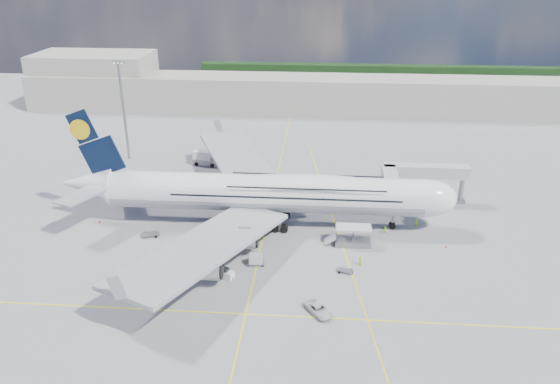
# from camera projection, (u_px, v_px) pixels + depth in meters

# --- Properties ---
(ground) EXTENTS (300.00, 300.00, 0.00)m
(ground) POSITION_uv_depth(u_px,v_px,m) (260.00, 248.00, 100.27)
(ground) COLOR gray
(ground) RESTS_ON ground
(taxi_line_main) EXTENTS (0.25, 220.00, 0.01)m
(taxi_line_main) POSITION_uv_depth(u_px,v_px,m) (260.00, 248.00, 100.27)
(taxi_line_main) COLOR #FFEB0D
(taxi_line_main) RESTS_ON ground
(taxi_line_cross) EXTENTS (120.00, 0.25, 0.01)m
(taxi_line_cross) POSITION_uv_depth(u_px,v_px,m) (246.00, 314.00, 82.01)
(taxi_line_cross) COLOR #FFEB0D
(taxi_line_cross) RESTS_ON ground
(taxi_line_diag) EXTENTS (14.16, 99.06, 0.01)m
(taxi_line_diag) POSITION_uv_depth(u_px,v_px,m) (336.00, 226.00, 108.39)
(taxi_line_diag) COLOR #FFEB0D
(taxi_line_diag) RESTS_ON ground
(airliner) EXTENTS (77.26, 79.15, 23.71)m
(airliner) POSITION_uv_depth(u_px,v_px,m) (267.00, 193.00, 106.63)
(airliner) COLOR white
(airliner) RESTS_ON ground
(jet_bridge) EXTENTS (18.80, 12.10, 8.50)m
(jet_bridge) POSITION_uv_depth(u_px,v_px,m) (412.00, 176.00, 114.48)
(jet_bridge) COLOR #B7B7BC
(jet_bridge) RESTS_ON ground
(cargo_loader) EXTENTS (8.53, 3.20, 3.67)m
(cargo_loader) POSITION_uv_depth(u_px,v_px,m) (352.00, 238.00, 101.20)
(cargo_loader) COLOR silver
(cargo_loader) RESTS_ON ground
(light_mast) EXTENTS (3.00, 0.70, 25.50)m
(light_mast) POSITION_uv_depth(u_px,v_px,m) (124.00, 110.00, 138.97)
(light_mast) COLOR gray
(light_mast) RESTS_ON ground
(terminal) EXTENTS (180.00, 16.00, 12.00)m
(terminal) POSITION_uv_depth(u_px,v_px,m) (292.00, 94.00, 184.61)
(terminal) COLOR #B2AD9E
(terminal) RESTS_ON ground
(hangar) EXTENTS (40.00, 22.00, 18.00)m
(hangar) POSITION_uv_depth(u_px,v_px,m) (95.00, 79.00, 193.05)
(hangar) COLOR #B2AD9E
(hangar) RESTS_ON ground
(tree_line) EXTENTS (160.00, 6.00, 8.00)m
(tree_line) POSITION_uv_depth(u_px,v_px,m) (395.00, 75.00, 223.60)
(tree_line) COLOR #193814
(tree_line) RESTS_ON ground
(dolly_row_a) EXTENTS (3.36, 2.50, 1.90)m
(dolly_row_a) POSITION_uv_depth(u_px,v_px,m) (176.00, 279.00, 89.08)
(dolly_row_a) COLOR gray
(dolly_row_a) RESTS_ON ground
(dolly_row_b) EXTENTS (3.12, 2.21, 1.78)m
(dolly_row_b) POSITION_uv_depth(u_px,v_px,m) (138.00, 272.00, 91.20)
(dolly_row_b) COLOR gray
(dolly_row_b) RESTS_ON ground
(dolly_row_c) EXTENTS (3.79, 2.92, 2.13)m
(dolly_row_c) POSITION_uv_depth(u_px,v_px,m) (200.00, 258.00, 94.87)
(dolly_row_c) COLOR gray
(dolly_row_c) RESTS_ON ground
(dolly_back) EXTENTS (3.78, 2.88, 0.49)m
(dolly_back) POSITION_uv_depth(u_px,v_px,m) (150.00, 234.00, 104.53)
(dolly_back) COLOR gray
(dolly_back) RESTS_ON ground
(dolly_nose_far) EXTENTS (3.03, 2.30, 0.40)m
(dolly_nose_far) POSITION_uv_depth(u_px,v_px,m) (345.00, 271.00, 92.71)
(dolly_nose_far) COLOR gray
(dolly_nose_far) RESTS_ON ground
(dolly_nose_near) EXTENTS (3.17, 1.80, 1.96)m
(dolly_nose_near) POSITION_uv_depth(u_px,v_px,m) (256.00, 259.00, 94.67)
(dolly_nose_near) COLOR gray
(dolly_nose_near) RESTS_ON ground
(baggage_tug) EXTENTS (3.14, 2.37, 1.78)m
(baggage_tug) POSITION_uv_depth(u_px,v_px,m) (225.00, 274.00, 90.92)
(baggage_tug) COLOR white
(baggage_tug) RESTS_ON ground
(catering_truck_inner) EXTENTS (8.08, 4.54, 4.54)m
(catering_truck_inner) POSITION_uv_depth(u_px,v_px,m) (236.00, 177.00, 126.39)
(catering_truck_inner) COLOR gray
(catering_truck_inner) RESTS_ON ground
(catering_truck_outer) EXTENTS (6.78, 3.27, 3.90)m
(catering_truck_outer) POSITION_uv_depth(u_px,v_px,m) (206.00, 159.00, 138.99)
(catering_truck_outer) COLOR gray
(catering_truck_outer) RESTS_ON ground
(service_van) EXTENTS (4.94, 5.56, 1.43)m
(service_van) POSITION_uv_depth(u_px,v_px,m) (319.00, 310.00, 81.88)
(service_van) COLOR silver
(service_van) RESTS_ON ground
(crew_nose) EXTENTS (0.80, 0.70, 1.85)m
(crew_nose) POSITION_uv_depth(u_px,v_px,m) (416.00, 223.00, 107.63)
(crew_nose) COLOR #CEFF1A
(crew_nose) RESTS_ON ground
(crew_loader) EXTENTS (0.96, 0.93, 1.57)m
(crew_loader) POSITION_uv_depth(u_px,v_px,m) (385.00, 230.00, 105.21)
(crew_loader) COLOR #A3FF1A
(crew_loader) RESTS_ON ground
(crew_wing) EXTENTS (0.55, 0.95, 1.52)m
(crew_wing) POSITION_uv_depth(u_px,v_px,m) (198.00, 235.00, 103.48)
(crew_wing) COLOR #9AF219
(crew_wing) RESTS_ON ground
(crew_van) EXTENTS (0.69, 0.94, 1.75)m
(crew_van) POSITION_uv_depth(u_px,v_px,m) (360.00, 261.00, 94.61)
(crew_van) COLOR #9AF019
(crew_van) RESTS_ON ground
(crew_tug) EXTENTS (1.18, 0.68, 1.82)m
(crew_tug) POSITION_uv_depth(u_px,v_px,m) (197.00, 270.00, 91.79)
(crew_tug) COLOR #D2EB18
(crew_tug) RESTS_ON ground
(cone_nose) EXTENTS (0.39, 0.39, 0.49)m
(cone_nose) POSITION_uv_depth(u_px,v_px,m) (446.00, 246.00, 100.53)
(cone_nose) COLOR #FF440D
(cone_nose) RESTS_ON ground
(cone_wing_left_inner) EXTENTS (0.47, 0.47, 0.60)m
(cone_wing_left_inner) POSITION_uv_depth(u_px,v_px,m) (255.00, 182.00, 128.50)
(cone_wing_left_inner) COLOR #FF440D
(cone_wing_left_inner) RESTS_ON ground
(cone_wing_left_outer) EXTENTS (0.43, 0.43, 0.55)m
(cone_wing_left_outer) POSITION_uv_depth(u_px,v_px,m) (196.00, 171.00, 135.33)
(cone_wing_left_outer) COLOR #FF440D
(cone_wing_left_outer) RESTS_ON ground
(cone_wing_right_inner) EXTENTS (0.41, 0.41, 0.52)m
(cone_wing_right_inner) POSITION_uv_depth(u_px,v_px,m) (171.00, 265.00, 94.38)
(cone_wing_right_inner) COLOR #FF440D
(cone_wing_right_inner) RESTS_ON ground
(cone_wing_right_outer) EXTENTS (0.45, 0.45, 0.57)m
(cone_wing_right_outer) POSITION_uv_depth(u_px,v_px,m) (161.00, 305.00, 83.63)
(cone_wing_right_outer) COLOR #FF440D
(cone_wing_right_outer) RESTS_ON ground
(cone_tail) EXTENTS (0.44, 0.44, 0.56)m
(cone_tail) POSITION_uv_depth(u_px,v_px,m) (99.00, 222.00, 109.67)
(cone_tail) COLOR #FF440D
(cone_tail) RESTS_ON ground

